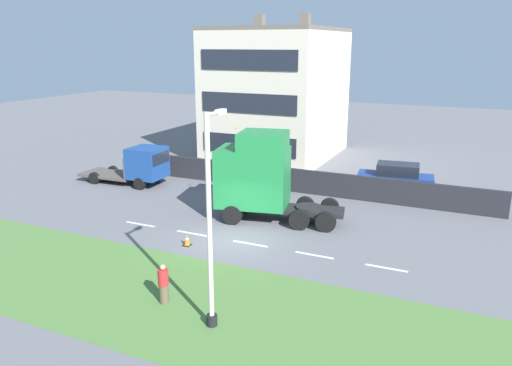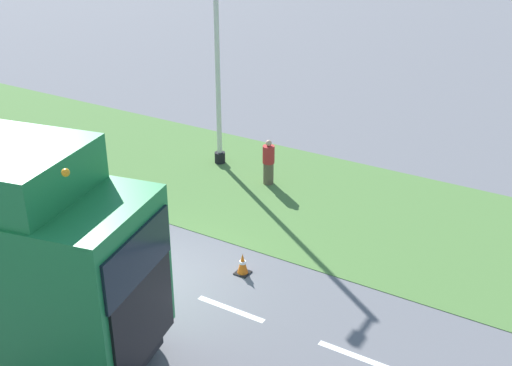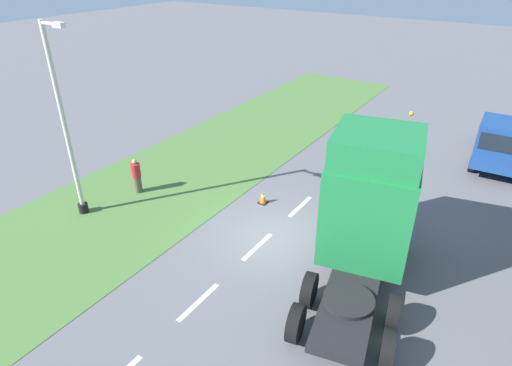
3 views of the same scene
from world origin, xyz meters
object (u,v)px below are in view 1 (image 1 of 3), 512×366
at_px(flatbed_truck, 141,165).
at_px(traffic_cone_lead, 187,240).
at_px(lorry_cab, 258,176).
at_px(parked_car, 395,180).
at_px(pedestrian, 164,285).
at_px(lamp_post, 211,234).

xyz_separation_m(flatbed_truck, traffic_cone_lead, (-7.63, -8.33, -1.10)).
height_order(lorry_cab, parked_car, lorry_cab).
relative_size(lorry_cab, pedestrian, 4.57).
height_order(flatbed_truck, pedestrian, flatbed_truck).
xyz_separation_m(parked_car, traffic_cone_lead, (-12.20, 7.55, -0.72)).
bearing_deg(pedestrian, traffic_cone_lead, 23.37).
bearing_deg(lorry_cab, lamp_post, -175.64).
xyz_separation_m(lamp_post, traffic_cone_lead, (5.51, 4.48, -3.00)).
relative_size(parked_car, lamp_post, 0.66).
relative_size(flatbed_truck, lamp_post, 0.86).
xyz_separation_m(flatbed_truck, parked_car, (4.57, -15.87, -0.38)).
distance_m(lamp_post, traffic_cone_lead, 7.71).
xyz_separation_m(flatbed_truck, lamp_post, (-13.13, -12.81, 1.90)).
bearing_deg(flatbed_truck, lamp_post, 42.31).
bearing_deg(traffic_cone_lead, parked_car, -31.75).
height_order(flatbed_truck, lamp_post, lamp_post).
height_order(flatbed_truck, parked_car, flatbed_truck).
relative_size(lorry_cab, lamp_post, 0.97).
bearing_deg(flatbed_truck, pedestrian, 37.76).
height_order(parked_car, lamp_post, lamp_post).
bearing_deg(pedestrian, lamp_post, -102.88).
xyz_separation_m(parked_car, lamp_post, (-17.70, 3.06, 2.28)).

